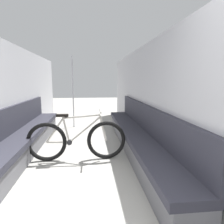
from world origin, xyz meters
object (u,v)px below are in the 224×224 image
object	(u,v)px
bicycle	(77,140)
grab_pole_near	(73,93)
bench_seat_row_right	(137,137)
bench_seat_row_left	(21,141)

from	to	relation	value
bicycle	grab_pole_near	distance (m)	2.67
bench_seat_row_right	bench_seat_row_left	bearing A→B (deg)	180.00
bicycle	bench_seat_row_right	bearing A→B (deg)	23.36
bicycle	grab_pole_near	world-z (taller)	grab_pole_near
bench_seat_row_right	grab_pole_near	world-z (taller)	grab_pole_near
bench_seat_row_right	bicycle	bearing A→B (deg)	-166.23
bench_seat_row_left	bench_seat_row_right	distance (m)	2.18
bench_seat_row_right	bicycle	world-z (taller)	bench_seat_row_right
bench_seat_row_left	bicycle	bearing A→B (deg)	-15.14
bench_seat_row_left	grab_pole_near	size ratio (longest dim) A/B	2.19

